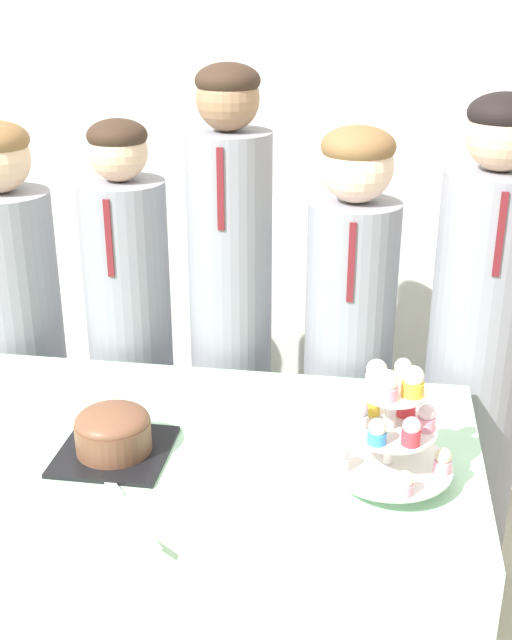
{
  "coord_description": "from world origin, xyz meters",
  "views": [
    {
      "loc": [
        0.4,
        -1.22,
        1.77
      ],
      "look_at": [
        0.15,
        0.41,
        1.07
      ],
      "focal_mm": 45.0,
      "sensor_mm": 36.0,
      "label": 1
    }
  ],
  "objects_px": {
    "student_1": "(132,362)",
    "student_2": "(231,343)",
    "student_4": "(475,372)",
    "student_0": "(21,355)",
    "cake_knife": "(121,499)",
    "round_cake": "(113,432)",
    "student_3": "(347,372)",
    "cupcake_stand": "(390,424)"
  },
  "relations": [
    {
      "from": "cake_knife",
      "to": "student_4",
      "type": "relative_size",
      "value": 0.15
    },
    {
      "from": "student_0",
      "to": "student_1",
      "type": "xyz_separation_m",
      "value": [
        0.37,
        -0.0,
        0.0
      ]
    },
    {
      "from": "student_4",
      "to": "student_1",
      "type": "bearing_deg",
      "value": -180.0
    },
    {
      "from": "student_0",
      "to": "cake_knife",
      "type": "bearing_deg",
      "value": -53.87
    },
    {
      "from": "cake_knife",
      "to": "student_3",
      "type": "height_order",
      "value": "student_3"
    },
    {
      "from": "student_0",
      "to": "student_4",
      "type": "bearing_deg",
      "value": 0.0
    },
    {
      "from": "student_3",
      "to": "student_0",
      "type": "bearing_deg",
      "value": 180.0
    },
    {
      "from": "cake_knife",
      "to": "student_3",
      "type": "relative_size",
      "value": 0.16
    },
    {
      "from": "cake_knife",
      "to": "student_2",
      "type": "distance_m",
      "value": 0.82
    },
    {
      "from": "round_cake",
      "to": "student_3",
      "type": "bearing_deg",
      "value": 51.74
    },
    {
      "from": "cupcake_stand",
      "to": "student_2",
      "type": "distance_m",
      "value": 0.81
    },
    {
      "from": "cake_knife",
      "to": "cupcake_stand",
      "type": "distance_m",
      "value": 0.59
    },
    {
      "from": "cupcake_stand",
      "to": "student_3",
      "type": "xyz_separation_m",
      "value": [
        -0.11,
        0.65,
        -0.21
      ]
    },
    {
      "from": "student_1",
      "to": "student_2",
      "type": "distance_m",
      "value": 0.32
    },
    {
      "from": "cake_knife",
      "to": "student_0",
      "type": "relative_size",
      "value": 0.16
    },
    {
      "from": "student_1",
      "to": "student_2",
      "type": "bearing_deg",
      "value": 0.0
    },
    {
      "from": "cake_knife",
      "to": "student_4",
      "type": "distance_m",
      "value": 1.14
    },
    {
      "from": "round_cake",
      "to": "student_4",
      "type": "xyz_separation_m",
      "value": [
        0.87,
        0.64,
        -0.1
      ]
    },
    {
      "from": "student_1",
      "to": "student_4",
      "type": "height_order",
      "value": "student_4"
    },
    {
      "from": "cake_knife",
      "to": "cupcake_stand",
      "type": "bearing_deg",
      "value": 66.94
    },
    {
      "from": "cupcake_stand",
      "to": "student_1",
      "type": "height_order",
      "value": "student_1"
    },
    {
      "from": "student_3",
      "to": "student_4",
      "type": "xyz_separation_m",
      "value": [
        0.37,
        0.0,
        0.03
      ]
    },
    {
      "from": "cupcake_stand",
      "to": "cake_knife",
      "type": "bearing_deg",
      "value": -163.76
    },
    {
      "from": "student_4",
      "to": "student_0",
      "type": "bearing_deg",
      "value": -180.0
    },
    {
      "from": "student_2",
      "to": "cake_knife",
      "type": "bearing_deg",
      "value": -95.98
    },
    {
      "from": "student_3",
      "to": "student_4",
      "type": "relative_size",
      "value": 0.94
    },
    {
      "from": "student_3",
      "to": "student_4",
      "type": "height_order",
      "value": "student_4"
    },
    {
      "from": "student_1",
      "to": "student_4",
      "type": "distance_m",
      "value": 1.03
    },
    {
      "from": "student_2",
      "to": "student_3",
      "type": "xyz_separation_m",
      "value": [
        0.35,
        -0.0,
        -0.07
      ]
    },
    {
      "from": "cake_knife",
      "to": "student_0",
      "type": "bearing_deg",
      "value": 176.83
    },
    {
      "from": "cake_knife",
      "to": "cupcake_stand",
      "type": "xyz_separation_m",
      "value": [
        0.55,
        0.16,
        0.14
      ]
    },
    {
      "from": "cake_knife",
      "to": "student_4",
      "type": "bearing_deg",
      "value": 95.99
    },
    {
      "from": "student_1",
      "to": "student_3",
      "type": "xyz_separation_m",
      "value": [
        0.66,
        0.0,
        0.02
      ]
    },
    {
      "from": "cupcake_stand",
      "to": "student_0",
      "type": "bearing_deg",
      "value": 150.2
    },
    {
      "from": "cake_knife",
      "to": "student_1",
      "type": "height_order",
      "value": "student_1"
    },
    {
      "from": "student_1",
      "to": "student_3",
      "type": "distance_m",
      "value": 0.66
    },
    {
      "from": "round_cake",
      "to": "cupcake_stand",
      "type": "distance_m",
      "value": 0.62
    },
    {
      "from": "student_0",
      "to": "student_3",
      "type": "xyz_separation_m",
      "value": [
        1.03,
        -0.0,
        0.02
      ]
    },
    {
      "from": "cupcake_stand",
      "to": "student_2",
      "type": "relative_size",
      "value": 0.18
    },
    {
      "from": "student_3",
      "to": "student_4",
      "type": "distance_m",
      "value": 0.37
    },
    {
      "from": "round_cake",
      "to": "cupcake_stand",
      "type": "height_order",
      "value": "cupcake_stand"
    },
    {
      "from": "student_0",
      "to": "student_1",
      "type": "distance_m",
      "value": 0.37
    }
  ]
}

